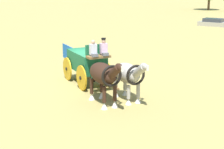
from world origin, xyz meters
name	(u,v)px	position (x,y,z in m)	size (l,w,h in m)	color
ground_plane	(87,83)	(0.00, 0.00, 0.00)	(220.00, 220.00, 0.00)	#9E8C4C
show_wagon	(88,62)	(0.16, -0.04, 1.27)	(5.92, 2.57, 2.86)	#195B38
draft_horse_near	(128,75)	(3.82, -0.39, 1.33)	(2.92, 1.45, 2.19)	#9E998E
draft_horse_off	(104,75)	(3.47, -1.64, 1.44)	(3.12, 1.52, 2.32)	#331E14
parked_vehicle_a	(214,23)	(-10.84, 30.39, 0.46)	(4.59, 2.87, 1.06)	gray
sponsor_banner	(70,54)	(-5.61, 2.70, 0.55)	(3.20, 0.06, 1.10)	#1959B2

